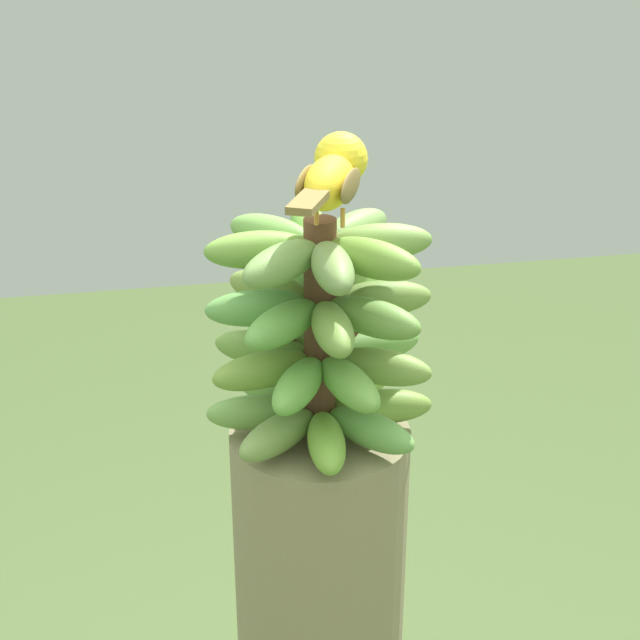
% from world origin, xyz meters
% --- Properties ---
extents(banana_bunch, '(0.27, 0.27, 0.27)m').
position_xyz_m(banana_bunch, '(-0.00, -0.00, 1.53)').
color(banana_bunch, brown).
rests_on(banana_bunch, banana_tree).
extents(perched_bird, '(0.12, 0.20, 0.09)m').
position_xyz_m(perched_bird, '(-0.01, 0.01, 1.72)').
color(perched_bird, '#C68933').
rests_on(perched_bird, banana_bunch).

